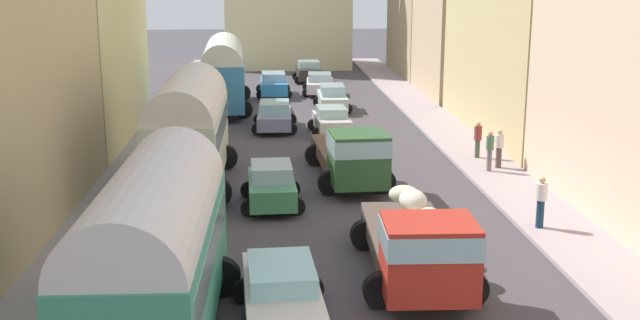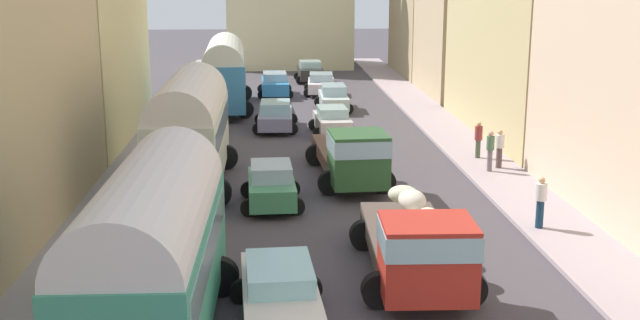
{
  "view_description": "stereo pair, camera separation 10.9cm",
  "coord_description": "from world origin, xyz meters",
  "px_view_note": "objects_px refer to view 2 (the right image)",
  "views": [
    {
      "loc": [
        -1.93,
        -10.7,
        7.93
      ],
      "look_at": [
        0.0,
        17.11,
        1.22
      ],
      "focal_mm": 43.67,
      "sensor_mm": 36.0,
      "label": 1
    },
    {
      "loc": [
        -1.82,
        -10.7,
        7.93
      ],
      "look_at": [
        0.0,
        17.11,
        1.22
      ],
      "focal_mm": 43.67,
      "sensor_mm": 36.0,
      "label": 2
    }
  ],
  "objects_px": {
    "parked_bus_1": "(190,125)",
    "car_4": "(280,293)",
    "car_2": "(321,84)",
    "cargo_truck_1": "(352,154)",
    "car_7": "(275,84)",
    "car_5": "(271,185)",
    "car_0": "(332,120)",
    "car_6": "(276,115)",
    "car_1": "(333,97)",
    "parked_bus_2": "(225,70)",
    "car_3": "(310,71)",
    "parked_bus_0": "(153,246)",
    "pedestrian_2": "(541,201)",
    "pedestrian_3": "(478,138)",
    "pedestrian_0": "(500,148)",
    "pedestrian_1": "(490,149)",
    "cargo_truck_0": "(418,243)"
  },
  "relations": [
    {
      "from": "parked_bus_1",
      "to": "car_4",
      "type": "distance_m",
      "value": 12.71
    },
    {
      "from": "car_2",
      "to": "parked_bus_1",
      "type": "bearing_deg",
      "value": -105.88
    },
    {
      "from": "cargo_truck_1",
      "to": "car_7",
      "type": "height_order",
      "value": "cargo_truck_1"
    },
    {
      "from": "parked_bus_1",
      "to": "car_5",
      "type": "relative_size",
      "value": 2.35
    },
    {
      "from": "car_0",
      "to": "car_5",
      "type": "height_order",
      "value": "car_5"
    },
    {
      "from": "car_6",
      "to": "car_0",
      "type": "bearing_deg",
      "value": -27.21
    },
    {
      "from": "cargo_truck_1",
      "to": "car_4",
      "type": "height_order",
      "value": "cargo_truck_1"
    },
    {
      "from": "cargo_truck_1",
      "to": "car_1",
      "type": "xyz_separation_m",
      "value": [
        0.66,
        16.85,
        -0.46
      ]
    },
    {
      "from": "cargo_truck_1",
      "to": "car_6",
      "type": "height_order",
      "value": "cargo_truck_1"
    },
    {
      "from": "parked_bus_2",
      "to": "car_3",
      "type": "distance_m",
      "value": 12.96
    },
    {
      "from": "parked_bus_1",
      "to": "car_0",
      "type": "xyz_separation_m",
      "value": [
        6.14,
        9.45,
        -1.66
      ]
    },
    {
      "from": "car_0",
      "to": "car_7",
      "type": "bearing_deg",
      "value": 102.13
    },
    {
      "from": "parked_bus_0",
      "to": "car_4",
      "type": "distance_m",
      "value": 3.18
    },
    {
      "from": "parked_bus_1",
      "to": "car_7",
      "type": "height_order",
      "value": "parked_bus_1"
    },
    {
      "from": "pedestrian_2",
      "to": "pedestrian_3",
      "type": "relative_size",
      "value": 1.03
    },
    {
      "from": "parked_bus_0",
      "to": "parked_bus_2",
      "type": "distance_m",
      "value": 30.3
    },
    {
      "from": "parked_bus_2",
      "to": "car_4",
      "type": "distance_m",
      "value": 29.71
    },
    {
      "from": "cargo_truck_1",
      "to": "pedestrian_3",
      "type": "height_order",
      "value": "cargo_truck_1"
    },
    {
      "from": "car_0",
      "to": "pedestrian_0",
      "type": "height_order",
      "value": "pedestrian_0"
    },
    {
      "from": "car_2",
      "to": "car_4",
      "type": "bearing_deg",
      "value": -95.37
    },
    {
      "from": "pedestrian_1",
      "to": "pedestrian_2",
      "type": "height_order",
      "value": "pedestrian_1"
    },
    {
      "from": "pedestrian_2",
      "to": "car_2",
      "type": "bearing_deg",
      "value": 99.73
    },
    {
      "from": "car_3",
      "to": "car_4",
      "type": "distance_m",
      "value": 41.18
    },
    {
      "from": "parked_bus_2",
      "to": "car_0",
      "type": "height_order",
      "value": "parked_bus_2"
    },
    {
      "from": "cargo_truck_0",
      "to": "car_2",
      "type": "distance_m",
      "value": 32.95
    },
    {
      "from": "car_4",
      "to": "car_5",
      "type": "relative_size",
      "value": 1.17
    },
    {
      "from": "cargo_truck_1",
      "to": "pedestrian_2",
      "type": "xyz_separation_m",
      "value": [
        5.29,
        -5.9,
        -0.21
      ]
    },
    {
      "from": "car_0",
      "to": "car_1",
      "type": "bearing_deg",
      "value": 84.85
    },
    {
      "from": "car_4",
      "to": "car_6",
      "type": "bearing_deg",
      "value": 89.69
    },
    {
      "from": "parked_bus_0",
      "to": "pedestrian_1",
      "type": "bearing_deg",
      "value": 50.99
    },
    {
      "from": "cargo_truck_1",
      "to": "pedestrian_2",
      "type": "height_order",
      "value": "cargo_truck_1"
    },
    {
      "from": "parked_bus_0",
      "to": "car_5",
      "type": "height_order",
      "value": "parked_bus_0"
    },
    {
      "from": "parked_bus_0",
      "to": "parked_bus_1",
      "type": "xyz_separation_m",
      "value": [
        -0.47,
        12.96,
        0.13
      ]
    },
    {
      "from": "car_6",
      "to": "pedestrian_3",
      "type": "xyz_separation_m",
      "value": [
        8.67,
        -7.51,
        0.24
      ]
    },
    {
      "from": "pedestrian_0",
      "to": "pedestrian_2",
      "type": "xyz_separation_m",
      "value": [
        -0.96,
        -7.69,
        0.03
      ]
    },
    {
      "from": "parked_bus_0",
      "to": "pedestrian_1",
      "type": "distance_m",
      "value": 18.1
    },
    {
      "from": "cargo_truck_0",
      "to": "car_4",
      "type": "height_order",
      "value": "cargo_truck_0"
    },
    {
      "from": "cargo_truck_0",
      "to": "car_4",
      "type": "xyz_separation_m",
      "value": [
        -3.57,
        -1.97,
        -0.44
      ]
    },
    {
      "from": "car_5",
      "to": "car_4",
      "type": "bearing_deg",
      "value": -89.09
    },
    {
      "from": "car_3",
      "to": "car_7",
      "type": "distance_m",
      "value": 7.08
    },
    {
      "from": "cargo_truck_1",
      "to": "car_0",
      "type": "height_order",
      "value": "cargo_truck_1"
    },
    {
      "from": "parked_bus_1",
      "to": "car_4",
      "type": "relative_size",
      "value": 2.02
    },
    {
      "from": "car_7",
      "to": "pedestrian_3",
      "type": "relative_size",
      "value": 2.53
    },
    {
      "from": "car_7",
      "to": "pedestrian_3",
      "type": "bearing_deg",
      "value": -65.54
    },
    {
      "from": "car_6",
      "to": "car_2",
      "type": "bearing_deg",
      "value": 75.03
    },
    {
      "from": "car_4",
      "to": "car_7",
      "type": "xyz_separation_m",
      "value": [
        0.19,
        34.53,
        0.03
      ]
    },
    {
      "from": "cargo_truck_1",
      "to": "pedestrian_2",
      "type": "bearing_deg",
      "value": -48.13
    },
    {
      "from": "car_3",
      "to": "pedestrian_1",
      "type": "xyz_separation_m",
      "value": [
        5.77,
        -27.81,
        0.24
      ]
    },
    {
      "from": "parked_bus_2",
      "to": "car_2",
      "type": "bearing_deg",
      "value": 41.55
    },
    {
      "from": "parked_bus_2",
      "to": "pedestrian_0",
      "type": "distance_m",
      "value": 19.84
    }
  ]
}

